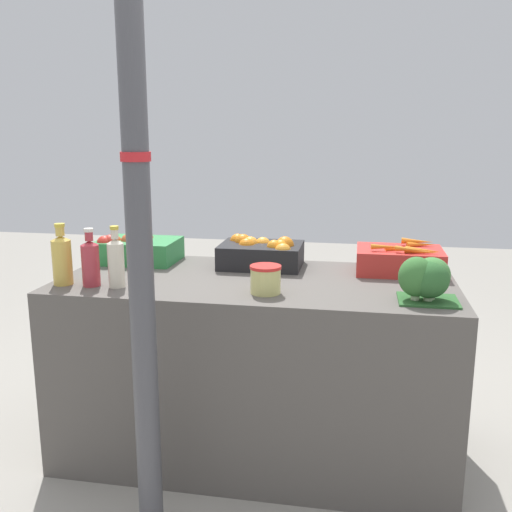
# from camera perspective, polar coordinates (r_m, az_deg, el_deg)

# --- Properties ---
(ground_plane) EXTENTS (10.00, 10.00, 0.00)m
(ground_plane) POSITION_cam_1_polar(r_m,az_deg,el_deg) (2.78, -0.00, -18.56)
(ground_plane) COLOR gray
(market_table) EXTENTS (1.68, 0.78, 0.80)m
(market_table) POSITION_cam_1_polar(r_m,az_deg,el_deg) (2.59, -0.00, -10.91)
(market_table) COLOR #56514C
(market_table) RESTS_ON ground_plane
(support_pole) EXTENTS (0.10, 0.10, 2.49)m
(support_pole) POSITION_cam_1_polar(r_m,az_deg,el_deg) (1.86, -11.81, 6.54)
(support_pole) COLOR #4C4C51
(support_pole) RESTS_ON ground_plane
(apple_crate) EXTENTS (0.38, 0.28, 0.14)m
(apple_crate) POSITION_cam_1_polar(r_m,az_deg,el_deg) (2.83, -11.87, 0.71)
(apple_crate) COLOR #2D8442
(apple_crate) RESTS_ON market_table
(orange_crate) EXTENTS (0.38, 0.28, 0.15)m
(orange_crate) POSITION_cam_1_polar(r_m,az_deg,el_deg) (2.67, 0.52, 0.34)
(orange_crate) COLOR black
(orange_crate) RESTS_ON market_table
(carrot_crate) EXTENTS (0.38, 0.28, 0.14)m
(carrot_crate) POSITION_cam_1_polar(r_m,az_deg,el_deg) (2.64, 14.20, -0.38)
(carrot_crate) COLOR red
(carrot_crate) RESTS_ON market_table
(broccoli_pile) EXTENTS (0.22, 0.18, 0.17)m
(broccoli_pile) POSITION_cam_1_polar(r_m,az_deg,el_deg) (2.20, 16.63, -2.14)
(broccoli_pile) COLOR #2D602D
(broccoli_pile) RESTS_ON market_table
(juice_bottle_golden) EXTENTS (0.08, 0.08, 0.26)m
(juice_bottle_golden) POSITION_cam_1_polar(r_m,az_deg,el_deg) (2.48, -18.84, -0.25)
(juice_bottle_golden) COLOR gold
(juice_bottle_golden) RESTS_ON market_table
(juice_bottle_ruby) EXTENTS (0.07, 0.07, 0.24)m
(juice_bottle_ruby) POSITION_cam_1_polar(r_m,az_deg,el_deg) (2.42, -16.22, -0.55)
(juice_bottle_ruby) COLOR #B2333D
(juice_bottle_ruby) RESTS_ON market_table
(juice_bottle_cloudy) EXTENTS (0.07, 0.07, 0.25)m
(juice_bottle_cloudy) POSITION_cam_1_polar(r_m,az_deg,el_deg) (2.37, -13.82, -0.53)
(juice_bottle_cloudy) COLOR beige
(juice_bottle_cloudy) RESTS_ON market_table
(pickle_jar) EXTENTS (0.12, 0.12, 0.11)m
(pickle_jar) POSITION_cam_1_polar(r_m,az_deg,el_deg) (2.23, 0.96, -2.34)
(pickle_jar) COLOR #D1CC75
(pickle_jar) RESTS_ON market_table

